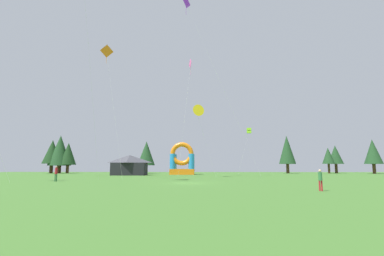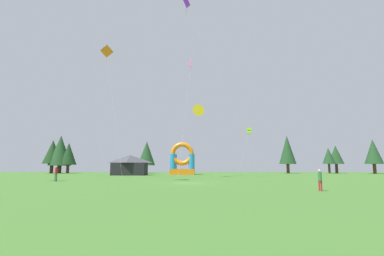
{
  "view_description": "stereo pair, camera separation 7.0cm",
  "coord_description": "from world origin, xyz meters",
  "views": [
    {
      "loc": [
        1.39,
        -30.64,
        1.75
      ],
      "look_at": [
        0.0,
        9.77,
        7.16
      ],
      "focal_mm": 26.88,
      "sensor_mm": 36.0,
      "label": 1
    },
    {
      "loc": [
        1.46,
        -30.64,
        1.75
      ],
      "look_at": [
        0.0,
        9.77,
        7.16
      ],
      "focal_mm": 26.88,
      "sensor_mm": 36.0,
      "label": 2
    }
  ],
  "objects": [
    {
      "name": "tree_row_5",
      "position": [
        33.42,
        43.57,
        4.37
      ],
      "size": [
        3.01,
        3.01,
        6.47
      ],
      "color": "#4C331E",
      "rests_on": "ground_plane"
    },
    {
      "name": "tree_row_1",
      "position": [
        -35.33,
        42.53,
        5.81
      ],
      "size": [
        5.7,
        5.7,
        9.73
      ],
      "color": "#4C331E",
      "rests_on": "ground_plane"
    },
    {
      "name": "tree_row_4",
      "position": [
        23.2,
        43.8,
        5.94
      ],
      "size": [
        4.19,
        4.19,
        9.62
      ],
      "color": "#4C331E",
      "rests_on": "ground_plane"
    },
    {
      "name": "ground_plane",
      "position": [
        0.0,
        0.0,
        0.0
      ],
      "size": [
        120.0,
        120.0,
        0.0
      ],
      "primitive_type": "plane",
      "color": "#3D6B28"
    },
    {
      "name": "kite_orange_diamond",
      "position": [
        -12.16,
        8.17,
        17.9
      ],
      "size": [
        3.94,
        1.84,
        18.64
      ],
      "color": "orange",
      "rests_on": "ground_plane"
    },
    {
      "name": "kite_yellow_delta",
      "position": [
        0.55,
        16.2,
        10.76
      ],
      "size": [
        4.42,
        2.47,
        11.8
      ],
      "color": "yellow",
      "rests_on": "ground_plane"
    },
    {
      "name": "tree_row_2",
      "position": [
        -33.02,
        42.29,
        4.94
      ],
      "size": [
        4.11,
        4.11,
        7.8
      ],
      "color": "#4C331E",
      "rests_on": "ground_plane"
    },
    {
      "name": "festival_tent",
      "position": [
        -13.06,
        26.62,
        2.0
      ],
      "size": [
        6.59,
        3.93,
        4.0
      ],
      "color": "black",
      "rests_on": "ground_plane"
    },
    {
      "name": "person_midfield",
      "position": [
        9.86,
        -9.49,
        0.91
      ],
      "size": [
        0.28,
        0.28,
        1.53
      ],
      "rotation": [
        0.0,
        0.0,
        3.08
      ],
      "color": "#B21E26",
      "rests_on": "ground_plane"
    },
    {
      "name": "tree_row_3",
      "position": [
        -12.88,
        42.87,
        5.04
      ],
      "size": [
        4.47,
        4.47,
        8.15
      ],
      "color": "#4C331E",
      "rests_on": "ground_plane"
    },
    {
      "name": "kite_purple_diamond",
      "position": [
        -1.03,
        11.7,
        27.18
      ],
      "size": [
        12.01,
        2.56,
        28.03
      ],
      "color": "purple",
      "rests_on": "ground_plane"
    },
    {
      "name": "tree_row_0",
      "position": [
        -37.22,
        42.25,
        5.43
      ],
      "size": [
        4.7,
        4.7,
        8.51
      ],
      "color": "#4C331E",
      "rests_on": "ground_plane"
    },
    {
      "name": "tree_row_7",
      "position": [
        43.08,
        40.97,
        5.28
      ],
      "size": [
        4.15,
        4.15,
        8.31
      ],
      "color": "#4C331E",
      "rests_on": "ground_plane"
    },
    {
      "name": "person_near_camera",
      "position": [
        -15.69,
        2.77,
        1.06
      ],
      "size": [
        0.43,
        0.43,
        1.78
      ],
      "rotation": [
        0.0,
        0.0,
        3.84
      ],
      "color": "#33723F",
      "rests_on": "ground_plane"
    },
    {
      "name": "tree_row_6",
      "position": [
        36.25,
        45.8,
        4.73
      ],
      "size": [
        3.82,
        3.82,
        7.19
      ],
      "color": "#4C331E",
      "rests_on": "ground_plane"
    },
    {
      "name": "kite_lime_box",
      "position": [
        10.75,
        26.17,
        8.77
      ],
      "size": [
        2.83,
        1.04,
        9.27
      ],
      "color": "#8CD826",
      "rests_on": "ground_plane"
    },
    {
      "name": "kite_pink_diamond",
      "position": [
        -0.51,
        20.46,
        20.49
      ],
      "size": [
        2.37,
        4.15,
        21.28
      ],
      "color": "#EA599E",
      "rests_on": "ground_plane"
    },
    {
      "name": "inflatable_red_slide",
      "position": [
        -2.88,
        31.71,
        2.5
      ],
      "size": [
        5.19,
        4.3,
        6.88
      ],
      "color": "orange",
      "rests_on": "ground_plane"
    }
  ]
}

